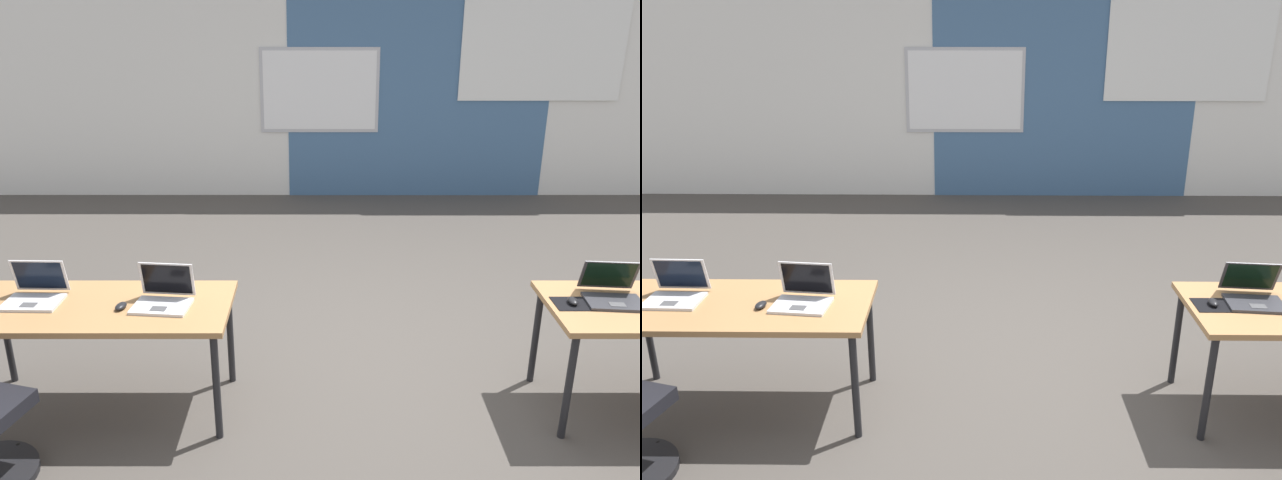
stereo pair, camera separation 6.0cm
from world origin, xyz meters
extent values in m
plane|color=#47423D|center=(0.00, 0.00, 0.00)|extent=(24.00, 24.00, 0.00)
cube|color=silver|center=(0.00, 4.20, 1.40)|extent=(10.00, 0.20, 2.80)
cube|color=#42668E|center=(0.82, 4.09, 1.40)|extent=(3.27, 0.01, 2.80)
cube|color=#B7B7BC|center=(-0.42, 4.09, 1.36)|extent=(1.48, 0.02, 1.04)
cube|color=white|center=(-0.42, 4.08, 1.36)|extent=(1.40, 0.02, 0.96)
cube|color=white|center=(2.30, 4.08, 1.94)|extent=(2.00, 0.02, 1.41)
cube|color=#A37547|center=(-1.75, -0.60, 0.70)|extent=(1.60, 0.70, 0.04)
cylinder|color=black|center=(-1.01, -0.90, 0.34)|extent=(0.04, 0.04, 0.68)
cylinder|color=black|center=(-2.49, -0.30, 0.34)|extent=(0.04, 0.04, 0.68)
cylinder|color=black|center=(-1.01, -0.30, 0.34)|extent=(0.04, 0.04, 0.68)
cylinder|color=black|center=(1.01, -0.90, 0.34)|extent=(0.04, 0.04, 0.68)
cylinder|color=black|center=(1.01, -0.30, 0.34)|extent=(0.04, 0.04, 0.68)
cube|color=silver|center=(-1.35, -0.64, 0.73)|extent=(0.35, 0.26, 0.02)
cube|color=#4C4C4F|center=(-1.36, -0.69, 0.74)|extent=(0.10, 0.07, 0.00)
cube|color=silver|center=(-1.34, -0.51, 0.85)|extent=(0.33, 0.08, 0.22)
cube|color=black|center=(-1.34, -0.51, 0.85)|extent=(0.30, 0.06, 0.19)
ellipsoid|color=black|center=(-1.59, -0.65, 0.74)|extent=(0.07, 0.11, 0.03)
cube|color=silver|center=(-2.13, -0.59, 0.73)|extent=(0.34, 0.24, 0.02)
cube|color=#4C4C4F|center=(-2.14, -0.64, 0.74)|extent=(0.09, 0.06, 0.00)
cube|color=silver|center=(-2.13, -0.45, 0.84)|extent=(0.33, 0.07, 0.22)
cube|color=black|center=(-2.13, -0.46, 0.85)|extent=(0.30, 0.06, 0.19)
sphere|color=black|center=(-2.15, -1.02, 0.02)|extent=(0.04, 0.04, 0.04)
cube|color=#333338|center=(1.34, -0.59, 0.73)|extent=(0.35, 0.26, 0.02)
cube|color=#4C4C4F|center=(1.34, -0.64, 0.74)|extent=(0.10, 0.07, 0.00)
cube|color=#333338|center=(1.36, -0.43, 0.84)|extent=(0.34, 0.12, 0.21)
cube|color=black|center=(1.36, -0.44, 0.84)|extent=(0.30, 0.10, 0.18)
cube|color=black|center=(1.09, -0.59, 0.72)|extent=(0.22, 0.19, 0.00)
ellipsoid|color=black|center=(1.09, -0.59, 0.74)|extent=(0.07, 0.11, 0.03)
camera|label=1|loc=(-0.42, -4.05, 2.43)|focal=36.14mm
camera|label=2|loc=(-0.36, -4.05, 2.43)|focal=36.14mm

